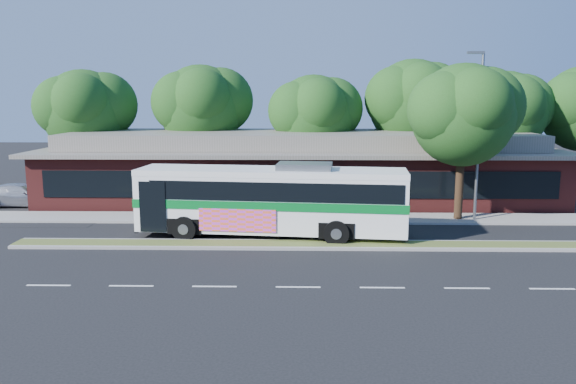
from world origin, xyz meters
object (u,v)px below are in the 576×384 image
lamp_post (478,131)px  sidewalk_tree (470,113)px  transit_bus (273,196)px  sedan (22,195)px

lamp_post → sidewalk_tree: size_ratio=1.07×
sidewalk_tree → transit_bus: bearing=-159.3°
lamp_post → sedan: 27.42m
lamp_post → transit_bus: (-10.82, -3.61, -2.89)m
transit_bus → sidewalk_tree: 11.79m
transit_bus → sidewalk_tree: (10.41, 3.94, 3.87)m
transit_bus → sedan: (-16.00, 7.44, -1.32)m
sidewalk_tree → sedan: bearing=172.5°
transit_bus → sedan: 17.69m
lamp_post → sedan: lamp_post is taller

